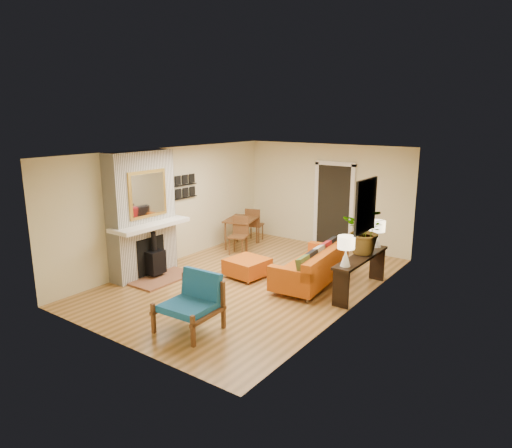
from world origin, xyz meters
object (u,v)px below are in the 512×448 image
object	(u,v)px
blue_chair	(193,299)
dining_table	(244,224)
console_table	(361,264)
lamp_near	(346,247)
lamp_far	(377,231)
sofa	(314,267)
ottoman	(247,266)
houseplant	(366,230)

from	to	relation	value
blue_chair	dining_table	size ratio (longest dim) A/B	0.52
console_table	lamp_near	size ratio (longest dim) A/B	3.43
dining_table	lamp_far	world-z (taller)	lamp_far
sofa	ottoman	bearing A→B (deg)	-162.08
ottoman	houseplant	world-z (taller)	houseplant
ottoman	lamp_far	world-z (taller)	lamp_far
ottoman	lamp_near	world-z (taller)	lamp_near
blue_chair	console_table	size ratio (longest dim) A/B	0.48
dining_table	houseplant	world-z (taller)	houseplant
sofa	blue_chair	xyz separation A→B (m)	(-0.62, -2.80, 0.13)
dining_table	console_table	xyz separation A→B (m)	(3.65, -1.19, -0.02)
sofa	lamp_far	distance (m)	1.45
dining_table	lamp_near	size ratio (longest dim) A/B	3.18
ottoman	houseplant	distance (m)	2.56
houseplant	lamp_near	bearing A→B (deg)	-89.36
ottoman	lamp_near	xyz separation A→B (m)	(2.26, -0.17, 0.84)
lamp_near	houseplant	distance (m)	0.91
console_table	dining_table	bearing A→B (deg)	161.99
sofa	dining_table	distance (m)	3.03
blue_chair	lamp_far	size ratio (longest dim) A/B	1.65
blue_chair	houseplant	world-z (taller)	houseplant
dining_table	blue_chair	bearing A→B (deg)	-62.87
blue_chair	houseplant	size ratio (longest dim) A/B	0.97
console_table	blue_chair	bearing A→B (deg)	-117.96
lamp_near	lamp_far	world-z (taller)	same
ottoman	lamp_near	size ratio (longest dim) A/B	1.54
lamp_near	houseplant	xyz separation A→B (m)	(-0.01, 0.90, 0.12)
blue_chair	console_table	xyz separation A→B (m)	(1.55, 2.92, 0.09)
dining_table	lamp_near	world-z (taller)	lamp_near
ottoman	dining_table	distance (m)	2.25
lamp_near	ottoman	bearing A→B (deg)	175.81
sofa	lamp_far	size ratio (longest dim) A/B	3.90
blue_chair	lamp_far	bearing A→B (deg)	67.10
console_table	sofa	bearing A→B (deg)	-173.03
ottoman	houseplant	size ratio (longest dim) A/B	0.91
blue_chair	houseplant	bearing A→B (deg)	63.67
dining_table	console_table	world-z (taller)	dining_table
ottoman	blue_chair	size ratio (longest dim) A/B	0.93
lamp_far	houseplant	distance (m)	0.57
sofa	houseplant	size ratio (longest dim) A/B	2.29
lamp_far	houseplant	size ratio (longest dim) A/B	0.59
sofa	houseplant	bearing A→B (deg)	18.35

